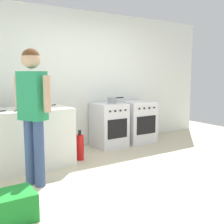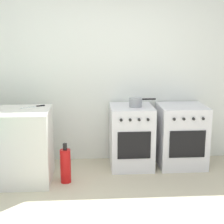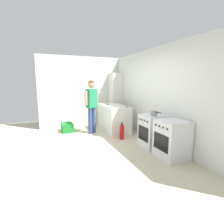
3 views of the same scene
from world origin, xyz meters
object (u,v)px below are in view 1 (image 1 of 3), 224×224
knife_chef (50,106)px  recycling_crate_lower (7,208)px  oven_left (109,125)px  fire_extinguisher (80,147)px  knife_bread (10,112)px  pot (112,100)px  person (33,104)px  oven_right (137,122)px

knife_chef → recycling_crate_lower: knife_chef is taller
oven_left → fire_extinguisher: size_ratio=1.70×
knife_bread → recycling_crate_lower: (-0.36, -1.24, -0.76)m
knife_chef → recycling_crate_lower: 2.11m
pot → fire_extinguisher: pot is taller
knife_bread → fire_extinguisher: (1.11, 0.13, -0.69)m
knife_bread → person: bearing=-72.8°
fire_extinguisher → knife_bread: bearing=-173.4°
oven_left → fire_extinguisher: oven_left is taller
pot → fire_extinguisher: size_ratio=0.71×
oven_right → knife_bread: size_ratio=2.62×
knife_bread → fire_extinguisher: size_ratio=0.65×
oven_right → person: 2.82m
oven_right → person: size_ratio=0.49×
person → fire_extinguisher: (0.95, 0.63, -0.83)m
oven_left → person: size_ratio=0.49×
knife_chef → person: person is taller
oven_right → recycling_crate_lower: oven_right is taller
knife_bread → recycling_crate_lower: knife_bread is taller
oven_left → recycling_crate_lower: bearing=-141.6°
oven_right → knife_bread: bearing=-167.2°
pot → person: size_ratio=0.20×
pot → fire_extinguisher: 1.23m
recycling_crate_lower → knife_chef: bearing=56.9°
pot → knife_bread: size_ratio=1.08×
knife_bread → fire_extinguisher: knife_bread is taller
oven_right → knife_chef: knife_chef is taller
person → recycling_crate_lower: bearing=-124.8°
oven_left → pot: pot is taller
fire_extinguisher → recycling_crate_lower: fire_extinguisher is taller
oven_left → knife_bread: size_ratio=2.62×
oven_left → person: (-1.82, -1.11, 0.62)m
pot → knife_bread: bearing=-164.4°
oven_right → knife_chef: bearing=-174.1°
knife_chef → fire_extinguisher: size_ratio=0.57×
knife_chef → oven_left: bearing=9.1°
oven_right → fire_extinguisher: size_ratio=1.70×
knife_bread → fire_extinguisher: 1.31m
pot → person: person is taller
recycling_crate_lower → knife_bread: bearing=74.0°
pot → recycling_crate_lower: pot is taller
fire_extinguisher → pot: bearing=25.6°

